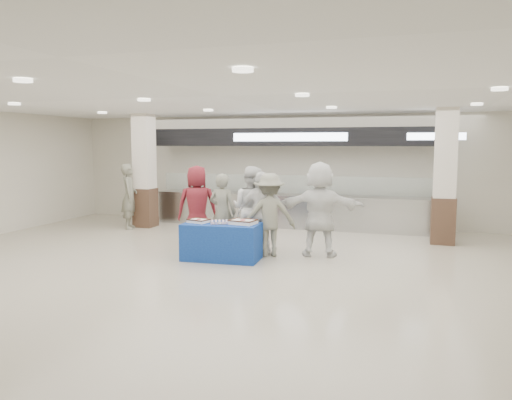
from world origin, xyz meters
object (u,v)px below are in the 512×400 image
(soldier_b, at_px, (269,215))
(chef_short, at_px, (262,214))
(display_table, at_px, (222,242))
(cupcake_tray, at_px, (220,222))
(sheet_cake_right, at_px, (243,222))
(civilian_white, at_px, (320,209))
(soldier_a, at_px, (223,212))
(chef_tall, at_px, (251,209))
(sheet_cake_left, at_px, (199,220))
(civilian_maroon, at_px, (197,206))
(soldier_bg, at_px, (129,196))

(soldier_b, bearing_deg, chef_short, -22.44)
(display_table, distance_m, cupcake_tray, 0.41)
(sheet_cake_right, xyz_separation_m, civilian_white, (1.40, 0.89, 0.20))
(cupcake_tray, relative_size, soldier_a, 0.26)
(sheet_cake_right, height_order, soldier_b, soldier_b)
(display_table, bearing_deg, soldier_b, 34.22)
(soldier_a, bearing_deg, chef_tall, -159.82)
(soldier_a, bearing_deg, sheet_cake_right, 136.96)
(sheet_cake_left, xyz_separation_m, soldier_b, (1.32, 0.66, 0.08))
(cupcake_tray, bearing_deg, sheet_cake_right, 11.09)
(soldier_b, bearing_deg, civilian_maroon, -36.11)
(sheet_cake_right, relative_size, civilian_maroon, 0.29)
(soldier_a, bearing_deg, display_table, 114.17)
(sheet_cake_left, height_order, soldier_a, soldier_a)
(chef_short, bearing_deg, soldier_b, 167.16)
(cupcake_tray, distance_m, chef_short, 0.97)
(soldier_b, relative_size, soldier_bg, 0.97)
(soldier_a, distance_m, chef_tall, 0.64)
(chef_tall, bearing_deg, civilian_maroon, 7.78)
(sheet_cake_right, xyz_separation_m, soldier_b, (0.38, 0.57, 0.07))
(soldier_bg, bearing_deg, chef_tall, -136.10)
(soldier_a, bearing_deg, chef_short, 169.83)
(chef_short, height_order, soldier_b, chef_short)
(sheet_cake_right, relative_size, cupcake_tray, 1.23)
(display_table, bearing_deg, sheet_cake_right, 5.09)
(soldier_b, bearing_deg, cupcake_tray, 15.45)
(display_table, bearing_deg, chef_tall, 71.63)
(chef_short, xyz_separation_m, civilian_white, (1.17, 0.32, 0.11))
(sheet_cake_left, xyz_separation_m, civilian_maroon, (-0.54, 1.11, 0.14))
(cupcake_tray, xyz_separation_m, soldier_b, (0.85, 0.66, 0.10))
(civilian_maroon, bearing_deg, display_table, 111.26)
(sheet_cake_right, distance_m, cupcake_tray, 0.48)
(display_table, xyz_separation_m, civilian_white, (1.83, 0.96, 0.63))
(soldier_a, height_order, chef_short, chef_short)
(cupcake_tray, bearing_deg, civilian_maroon, 131.94)
(sheet_cake_right, bearing_deg, chef_short, 68.39)
(display_table, distance_m, soldier_b, 1.16)
(soldier_a, xyz_separation_m, civilian_white, (2.16, 0.07, 0.14))
(sheet_cake_left, distance_m, chef_tall, 1.34)
(soldier_bg, bearing_deg, sheet_cake_right, -145.95)
(soldier_b, bearing_deg, sheet_cake_right, 33.75)
(display_table, xyz_separation_m, soldier_a, (-0.33, 0.89, 0.48))
(soldier_a, height_order, soldier_bg, soldier_bg)
(sheet_cake_right, bearing_deg, soldier_b, 56.20)
(cupcake_tray, relative_size, chef_tall, 0.24)
(civilian_white, bearing_deg, soldier_bg, -24.87)
(civilian_maroon, xyz_separation_m, soldier_b, (1.86, -0.45, -0.06))
(display_table, xyz_separation_m, sheet_cake_left, (-0.50, -0.02, 0.42))
(chef_short, bearing_deg, civilian_white, -177.44)
(sheet_cake_left, bearing_deg, sheet_cake_right, 5.31)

